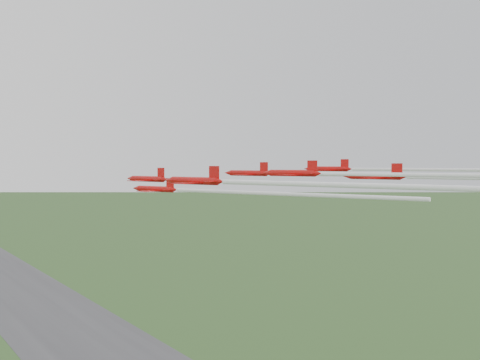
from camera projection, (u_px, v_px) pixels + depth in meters
jet_lead at (205, 181)px, 97.82m from camera, size 19.74×62.37×2.87m
jet_row2_left at (213, 191)px, 84.40m from camera, size 19.63×48.76×2.42m
jet_row2_right at (312, 174)px, 100.88m from camera, size 20.00×60.00×2.85m
jet_row3_left at (267, 183)px, 64.83m from camera, size 17.12×50.03×2.55m
jet_row3_mid at (351, 174)px, 84.80m from camera, size 18.35×47.20×2.71m
jet_row3_right at (395, 169)px, 104.75m from camera, size 22.12×53.79×2.57m
jet_row4_right at (461, 178)px, 83.92m from camera, size 20.24×57.27×2.81m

